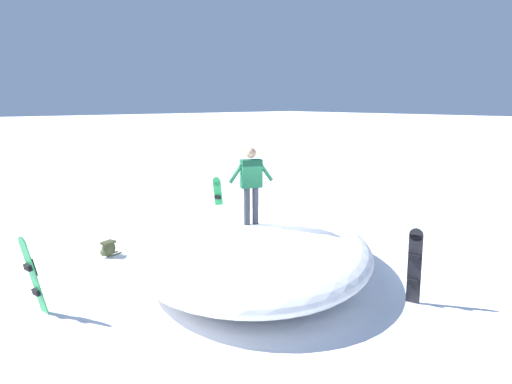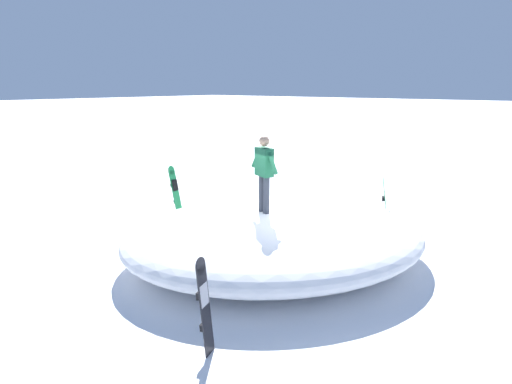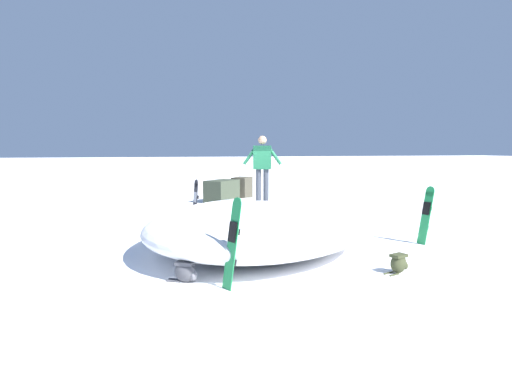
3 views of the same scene
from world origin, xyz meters
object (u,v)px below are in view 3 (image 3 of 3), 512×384
object	(u,v)px
snowboarder_standing	(262,163)
snowboard_tertiary_upright	(195,202)
snowboard_secondary_upright	(426,214)
backpack_far	(399,263)
backpack_near	(185,272)
snowboard_primary_upright	(233,242)

from	to	relation	value
snowboarder_standing	snowboard_tertiary_upright	world-z (taller)	snowboarder_standing
snowboard_secondary_upright	backpack_far	size ratio (longest dim) A/B	2.56
snowboarder_standing	backpack_near	distance (m)	4.09
snowboard_tertiary_upright	backpack_far	size ratio (longest dim) A/B	2.55
snowboarder_standing	snowboard_primary_upright	size ratio (longest dim) A/B	1.02
backpack_near	snowboard_primary_upright	bearing A→B (deg)	-125.18
snowboard_secondary_upright	snowboard_tertiary_upright	bearing A→B (deg)	53.03
snowboard_secondary_upright	snowboard_primary_upright	bearing A→B (deg)	111.23
snowboarder_standing	snowboard_tertiary_upright	distance (m)	3.76
snowboard_primary_upright	backpack_far	world-z (taller)	snowboard_primary_upright
snowboarder_standing	snowboard_primary_upright	distance (m)	3.87
snowboarder_standing	snowboard_secondary_upright	bearing A→B (deg)	-103.80
snowboard_primary_upright	backpack_near	xyz separation A→B (m)	(0.57, 0.81, -0.66)
snowboard_primary_upright	snowboard_tertiary_upright	size ratio (longest dim) A/B	1.08
snowboard_primary_upright	snowboard_secondary_upright	distance (m)	6.23
snowboard_primary_upright	snowboard_tertiary_upright	world-z (taller)	snowboard_primary_upright
snowboard_tertiary_upright	backpack_far	xyz separation A→B (m)	(-6.49, -3.38, -0.59)
snowboard_secondary_upright	backpack_near	size ratio (longest dim) A/B	2.50
snowboarder_standing	backpack_near	size ratio (longest dim) A/B	2.74
snowboard_primary_upright	backpack_near	bearing A→B (deg)	54.82
snowboard_secondary_upright	snowboard_tertiary_upright	world-z (taller)	snowboard_secondary_upright
snowboard_primary_upright	snowboard_secondary_upright	size ratio (longest dim) A/B	1.08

